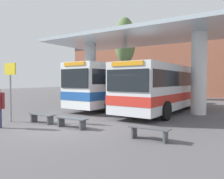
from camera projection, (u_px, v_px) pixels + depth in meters
The scene contains 10 objects.
ground_plane at pixel (62, 128), 9.87m from camera, with size 100.00×100.00×0.00m, color #565456.
townhouse_backdrop at pixel (189, 53), 29.08m from camera, with size 40.00×0.58×9.96m.
station_canopy at pixel (137, 49), 16.06m from camera, with size 13.69×6.59×5.43m.
transit_bus_left_bay at pixel (120, 84), 17.94m from camera, with size 2.90×10.85×3.32m.
transit_bus_center_bay at pixel (165, 86), 15.01m from camera, with size 3.12×10.39×3.12m.
waiting_bench_near_pillar at pixel (42, 117), 10.94m from camera, with size 1.50×0.44×0.46m.
waiting_bench_mid_platform at pixel (149, 131), 7.82m from camera, with size 1.51×0.44×0.46m.
waiting_bench_far_platform at pixel (72, 120), 9.85m from camera, with size 1.63×0.44×0.46m.
info_sign_platform at pixel (10, 80), 11.26m from camera, with size 0.90×0.09×3.04m.
poplar_tree_behind_left at pixel (125, 42), 26.09m from camera, with size 2.53×2.53×9.71m.
Camera 1 is at (7.18, -7.04, 2.12)m, focal length 35.00 mm.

